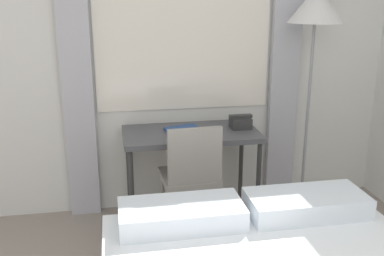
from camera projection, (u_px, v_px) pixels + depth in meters
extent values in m
cube|color=silver|center=(159.00, 47.00, 3.55)|extent=(4.82, 0.05, 2.70)
cube|color=white|center=(184.00, 15.00, 3.48)|extent=(1.40, 0.01, 1.50)
cube|color=#B2B2BC|center=(75.00, 57.00, 3.39)|extent=(0.24, 0.06, 2.60)
cube|color=#B2B2BC|center=(286.00, 52.00, 3.67)|extent=(0.24, 0.06, 2.60)
cube|color=#4C4C51|center=(191.00, 134.00, 3.43)|extent=(1.03, 0.54, 0.04)
cylinder|color=#333333|center=(132.00, 196.00, 3.24)|extent=(0.04, 0.04, 0.71)
cylinder|color=#333333|center=(258.00, 187.00, 3.40)|extent=(0.04, 0.04, 0.71)
cylinder|color=#333333|center=(129.00, 172.00, 3.67)|extent=(0.04, 0.04, 0.71)
cylinder|color=#333333|center=(241.00, 165.00, 3.84)|extent=(0.04, 0.04, 0.71)
cube|color=gray|center=(189.00, 177.00, 3.31)|extent=(0.42, 0.42, 0.05)
cube|color=gray|center=(195.00, 156.00, 3.07)|extent=(0.38, 0.06, 0.41)
cylinder|color=gray|center=(171.00, 220.00, 3.18)|extent=(0.03, 0.03, 0.44)
cylinder|color=gray|center=(217.00, 215.00, 3.26)|extent=(0.03, 0.03, 0.44)
cylinder|color=gray|center=(163.00, 200.00, 3.50)|extent=(0.03, 0.03, 0.44)
cylinder|color=gray|center=(205.00, 195.00, 3.57)|extent=(0.03, 0.03, 0.44)
cube|color=silver|center=(181.00, 214.00, 2.43)|extent=(0.67, 0.32, 0.12)
cube|color=silver|center=(306.00, 204.00, 2.55)|extent=(0.67, 0.32, 0.12)
cylinder|color=#4C4C51|center=(300.00, 206.00, 3.83)|extent=(0.27, 0.27, 0.03)
cylinder|color=gray|center=(307.00, 119.00, 3.61)|extent=(0.02, 0.02, 1.52)
cone|color=silver|center=(316.00, 4.00, 3.35)|extent=(0.42, 0.42, 0.27)
cube|color=#2D2D2D|center=(240.00, 123.00, 3.50)|extent=(0.15, 0.14, 0.08)
cube|color=#2D2D2D|center=(241.00, 116.00, 3.49)|extent=(0.18, 0.05, 0.02)
cube|color=navy|center=(183.00, 130.00, 3.42)|extent=(0.29, 0.26, 0.02)
cube|color=white|center=(183.00, 129.00, 3.42)|extent=(0.28, 0.24, 0.01)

